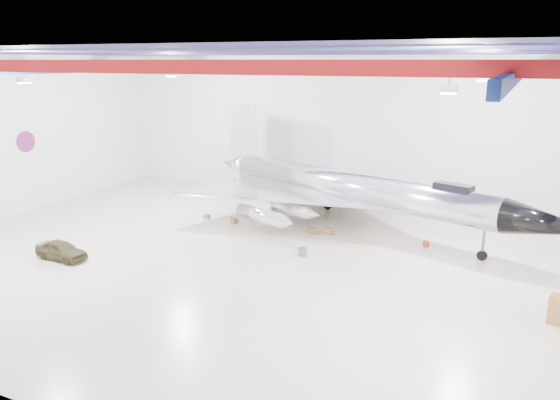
% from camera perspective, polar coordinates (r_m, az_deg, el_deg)
% --- Properties ---
extents(floor, '(40.00, 40.00, 0.00)m').
position_cam_1_polar(floor, '(30.32, -1.61, -6.12)').
color(floor, beige).
rests_on(floor, ground).
extents(wall_back, '(40.00, 0.00, 40.00)m').
position_cam_1_polar(wall_back, '(42.65, 7.42, 7.39)').
color(wall_back, silver).
rests_on(wall_back, floor).
extents(wall_left, '(0.00, 30.00, 30.00)m').
position_cam_1_polar(wall_left, '(41.72, -27.23, 5.77)').
color(wall_left, silver).
rests_on(wall_left, floor).
extents(ceiling, '(40.00, 40.00, 0.00)m').
position_cam_1_polar(ceiling, '(28.39, -1.77, 15.15)').
color(ceiling, '#0A0F38').
rests_on(ceiling, wall_back).
extents(ceiling_structure, '(39.50, 29.50, 1.08)m').
position_cam_1_polar(ceiling_structure, '(28.39, -1.76, 13.79)').
color(ceiling_structure, maroon).
rests_on(ceiling_structure, ceiling).
extents(wall_roundel, '(0.10, 1.50, 1.50)m').
position_cam_1_polar(wall_roundel, '(42.99, -25.02, 5.54)').
color(wall_roundel, '#B21414').
rests_on(wall_roundel, wall_left).
extents(jet_aircraft, '(26.52, 19.76, 7.46)m').
position_cam_1_polar(jet_aircraft, '(35.44, 7.51, 0.94)').
color(jet_aircraft, silver).
rests_on(jet_aircraft, floor).
extents(jeep, '(3.18, 1.42, 1.06)m').
position_cam_1_polar(jeep, '(32.31, -21.89, -4.88)').
color(jeep, '#3C351E').
rests_on(jeep, floor).
extents(crate_ply, '(0.54, 0.49, 0.31)m').
position_cam_1_polar(crate_ply, '(36.79, -4.79, -2.18)').
color(crate_ply, olive).
rests_on(crate_ply, floor).
extents(toolbox_red, '(0.47, 0.42, 0.28)m').
position_cam_1_polar(toolbox_red, '(37.78, -2.96, -1.72)').
color(toolbox_red, '#A22F10').
rests_on(toolbox_red, floor).
extents(engine_drum, '(0.52, 0.52, 0.45)m').
position_cam_1_polar(engine_drum, '(30.67, 2.38, -5.43)').
color(engine_drum, '#59595B').
rests_on(engine_drum, floor).
extents(parts_bin, '(0.69, 0.64, 0.39)m').
position_cam_1_polar(parts_bin, '(34.50, 3.41, -3.22)').
color(parts_bin, olive).
rests_on(parts_bin, floor).
extents(crate_small, '(0.45, 0.38, 0.29)m').
position_cam_1_polar(crate_small, '(38.04, -7.65, -1.72)').
color(crate_small, '#59595B').
rests_on(crate_small, floor).
extents(tool_chest, '(0.47, 0.47, 0.33)m').
position_cam_1_polar(tool_chest, '(33.25, 15.01, -4.44)').
color(tool_chest, '#A22F10').
rests_on(tool_chest, floor).
extents(oil_barrel, '(0.63, 0.54, 0.40)m').
position_cam_1_polar(oil_barrel, '(34.45, 5.08, -3.27)').
color(oil_barrel, olive).
rests_on(oil_barrel, floor).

